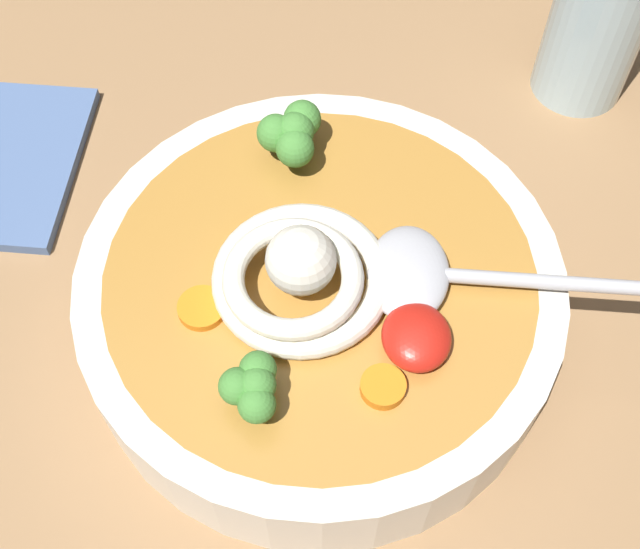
{
  "coord_description": "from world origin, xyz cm",
  "views": [
    {
      "loc": [
        27.02,
        2.84,
        47.5
      ],
      "look_at": [
        3.29,
        3.03,
        9.66
      ],
      "focal_mm": 46.45,
      "sensor_mm": 36.0,
      "label": 1
    }
  ],
  "objects_px": {
    "noodle_pile": "(299,274)",
    "drinking_glass": "(597,23)",
    "soup_spoon": "(434,274)",
    "soup_bowl": "(320,300)"
  },
  "relations": [
    {
      "from": "soup_spoon",
      "to": "noodle_pile",
      "type": "bearing_deg",
      "value": -172.9
    },
    {
      "from": "soup_bowl",
      "to": "noodle_pile",
      "type": "height_order",
      "value": "noodle_pile"
    },
    {
      "from": "soup_spoon",
      "to": "drinking_glass",
      "type": "distance_m",
      "value": 0.24
    },
    {
      "from": "soup_bowl",
      "to": "noodle_pile",
      "type": "distance_m",
      "value": 0.04
    },
    {
      "from": "drinking_glass",
      "to": "soup_bowl",
      "type": "bearing_deg",
      "value": -43.52
    },
    {
      "from": "noodle_pile",
      "to": "drinking_glass",
      "type": "relative_size",
      "value": 0.92
    },
    {
      "from": "noodle_pile",
      "to": "soup_spoon",
      "type": "distance_m",
      "value": 0.07
    },
    {
      "from": "soup_bowl",
      "to": "drinking_glass",
      "type": "relative_size",
      "value": 2.33
    },
    {
      "from": "noodle_pile",
      "to": "soup_spoon",
      "type": "relative_size",
      "value": 0.6
    },
    {
      "from": "soup_bowl",
      "to": "noodle_pile",
      "type": "xyz_separation_m",
      "value": [
        0.01,
        -0.01,
        0.04
      ]
    }
  ]
}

